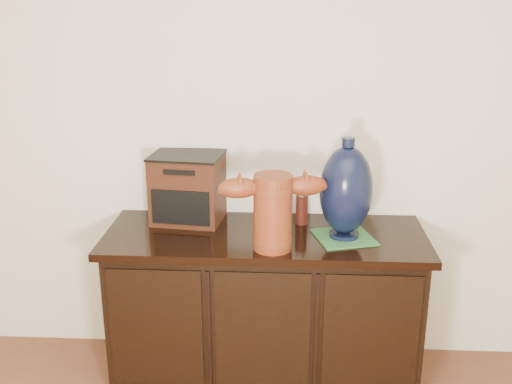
# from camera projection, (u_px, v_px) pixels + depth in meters

# --- Properties ---
(sideboard) EXTENTS (1.46, 0.56, 0.75)m
(sideboard) POSITION_uv_depth(u_px,v_px,m) (265.00, 305.00, 2.84)
(sideboard) COLOR black
(sideboard) RESTS_ON ground
(terracotta_vessel) EXTENTS (0.46, 0.20, 0.33)m
(terracotta_vessel) POSITION_uv_depth(u_px,v_px,m) (273.00, 208.00, 2.50)
(terracotta_vessel) COLOR maroon
(terracotta_vessel) RESTS_ON sideboard
(tv_radio) EXTENTS (0.36, 0.30, 0.33)m
(tv_radio) POSITION_uv_depth(u_px,v_px,m) (188.00, 188.00, 2.83)
(tv_radio) COLOR #37190D
(tv_radio) RESTS_ON sideboard
(green_mat) EXTENTS (0.30, 0.30, 0.01)m
(green_mat) POSITION_uv_depth(u_px,v_px,m) (344.00, 237.00, 2.67)
(green_mat) COLOR #2D6433
(green_mat) RESTS_ON sideboard
(lamp_base) EXTENTS (0.29, 0.29, 0.45)m
(lamp_base) POSITION_uv_depth(u_px,v_px,m) (346.00, 191.00, 2.60)
(lamp_base) COLOR black
(lamp_base) RESTS_ON green_mat
(spray_can) EXTENTS (0.06, 0.06, 0.16)m
(spray_can) POSITION_uv_depth(u_px,v_px,m) (302.00, 207.00, 2.81)
(spray_can) COLOR maroon
(spray_can) RESTS_ON sideboard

